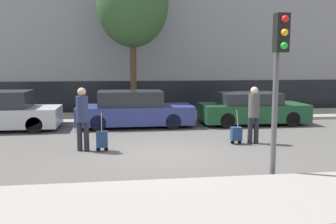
{
  "coord_description": "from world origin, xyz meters",
  "views": [
    {
      "loc": [
        -1.25,
        -9.94,
        2.51
      ],
      "look_at": [
        0.38,
        1.8,
        0.95
      ],
      "focal_mm": 40.0,
      "sensor_mm": 36.0,
      "label": 1
    }
  ],
  "objects": [
    {
      "name": "traffic_light",
      "position": [
        2.17,
        -2.36,
        2.52
      ],
      "size": [
        0.28,
        0.47,
        3.53
      ],
      "color": "#515154",
      "rests_on": "ground_plane"
    },
    {
      "name": "parked_car_0",
      "position": [
        -5.46,
        4.67,
        0.68
      ],
      "size": [
        3.99,
        1.88,
        1.47
      ],
      "color": "#B7BABF",
      "rests_on": "ground_plane"
    },
    {
      "name": "bare_tree_near_crossing",
      "position": [
        -0.46,
        7.23,
        5.14
      ],
      "size": [
        3.21,
        3.21,
        7.01
      ],
      "color": "#4C3826",
      "rests_on": "sidewalk_far"
    },
    {
      "name": "ground_plane",
      "position": [
        0.0,
        0.0,
        0.0
      ],
      "size": [
        80.0,
        80.0,
        0.0
      ],
      "primitive_type": "plane",
      "color": "#565451"
    },
    {
      "name": "parked_car_1",
      "position": [
        -0.58,
        4.73,
        0.66
      ],
      "size": [
        4.52,
        1.8,
        1.42
      ],
      "color": "navy",
      "rests_on": "ground_plane"
    },
    {
      "name": "building_facade",
      "position": [
        0.0,
        10.24,
        5.28
      ],
      "size": [
        28.0,
        2.15,
        10.6
      ],
      "color": "gray",
      "rests_on": "ground_plane"
    },
    {
      "name": "pedestrian_right",
      "position": [
        2.98,
        1.1,
        1.02
      ],
      "size": [
        0.35,
        0.34,
        1.78
      ],
      "rotation": [
        0.0,
        0.0,
        0.01
      ],
      "color": "#23232D",
      "rests_on": "ground_plane"
    },
    {
      "name": "sidewalk_far",
      "position": [
        0.0,
        7.0,
        0.06
      ],
      "size": [
        28.0,
        3.0,
        0.12
      ],
      "color": "gray",
      "rests_on": "ground_plane"
    },
    {
      "name": "trolley_left",
      "position": [
        -1.68,
        0.68,
        0.34
      ],
      "size": [
        0.34,
        0.29,
        1.11
      ],
      "color": "navy",
      "rests_on": "ground_plane"
    },
    {
      "name": "parked_car_2",
      "position": [
        4.27,
        4.74,
        0.62
      ],
      "size": [
        4.29,
        1.89,
        1.3
      ],
      "color": "#194728",
      "rests_on": "ground_plane"
    },
    {
      "name": "trolley_right",
      "position": [
        2.43,
        1.09,
        0.32
      ],
      "size": [
        0.34,
        0.29,
        1.07
      ],
      "color": "navy",
      "rests_on": "ground_plane"
    },
    {
      "name": "sidewalk_near",
      "position": [
        0.0,
        -3.75,
        0.06
      ],
      "size": [
        28.0,
        2.5,
        0.12
      ],
      "color": "gray",
      "rests_on": "ground_plane"
    },
    {
      "name": "pedestrian_left",
      "position": [
        -2.21,
        0.8,
        1.04
      ],
      "size": [
        0.35,
        0.34,
        1.82
      ],
      "rotation": [
        0.0,
        0.0,
        2.93
      ],
      "color": "#23232D",
      "rests_on": "ground_plane"
    },
    {
      "name": "parked_bicycle",
      "position": [
        0.27,
        6.94,
        0.49
      ],
      "size": [
        1.77,
        0.06,
        0.96
      ],
      "color": "black",
      "rests_on": "sidewalk_far"
    }
  ]
}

